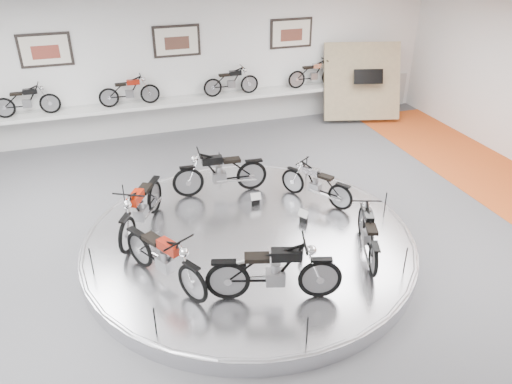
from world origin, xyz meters
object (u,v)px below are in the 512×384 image
object	(u,v)px
bike_a	(316,183)
bike_f	(368,232)
display_platform	(249,242)
bike_d	(164,257)
shelf	(183,102)
bike_b	(220,172)
bike_c	(141,207)
bike_e	(274,271)

from	to	relation	value
bike_a	bike_f	world-z (taller)	bike_f
display_platform	bike_d	distance (m)	2.09
shelf	bike_b	distance (m)	4.54
display_platform	bike_b	xyz separation A→B (m)	(-0.07, 1.87, 0.68)
bike_b	bike_d	xyz separation A→B (m)	(-1.70, -2.77, -0.01)
shelf	bike_b	world-z (taller)	bike_b
shelf	bike_c	world-z (taller)	bike_c
bike_d	bike_b	bearing A→B (deg)	119.20
bike_a	bike_d	distance (m)	3.97
bike_f	bike_a	bearing A→B (deg)	22.18
shelf	bike_d	xyz separation A→B (m)	(-1.77, -7.30, -0.18)
bike_a	bike_c	bearing A→B (deg)	55.47
bike_c	bike_f	world-z (taller)	bike_c
bike_e	bike_f	world-z (taller)	bike_e
bike_b	bike_e	xyz separation A→B (m)	(-0.10, -3.72, 0.02)
shelf	bike_f	size ratio (longest dim) A/B	7.09
bike_f	shelf	bearing A→B (deg)	33.91
bike_f	bike_d	bearing A→B (deg)	104.88
bike_b	bike_f	world-z (taller)	bike_b
shelf	bike_a	distance (m)	5.84
bike_a	bike_b	bearing A→B (deg)	27.14
bike_a	bike_b	world-z (taller)	bike_b
bike_a	bike_d	size ratio (longest dim) A/B	0.85
display_platform	bike_e	world-z (taller)	bike_e
bike_a	bike_e	xyz separation A→B (m)	(-1.97, -2.71, 0.11)
bike_c	bike_e	xyz separation A→B (m)	(1.76, -2.72, 0.01)
bike_b	bike_d	distance (m)	3.25
bike_d	bike_e	bearing A→B (deg)	29.83
display_platform	bike_e	xyz separation A→B (m)	(-0.17, -1.85, 0.70)
bike_b	bike_c	distance (m)	2.11
shelf	bike_b	xyz separation A→B (m)	(-0.07, -4.53, -0.17)
bike_c	bike_f	xyz separation A→B (m)	(3.80, -2.10, -0.08)
display_platform	bike_e	size ratio (longest dim) A/B	3.43
bike_c	bike_d	xyz separation A→B (m)	(0.16, -1.76, -0.02)
bike_e	bike_f	size ratio (longest dim) A/B	1.20
display_platform	shelf	distance (m)	6.46
bike_b	bike_e	world-z (taller)	bike_e
bike_c	bike_e	world-z (taller)	bike_e
bike_a	bike_c	world-z (taller)	bike_c
bike_c	bike_e	bearing A→B (deg)	61.13
shelf	bike_e	world-z (taller)	bike_e
shelf	bike_e	distance (m)	8.26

